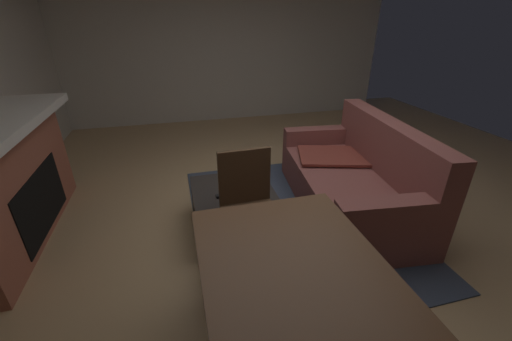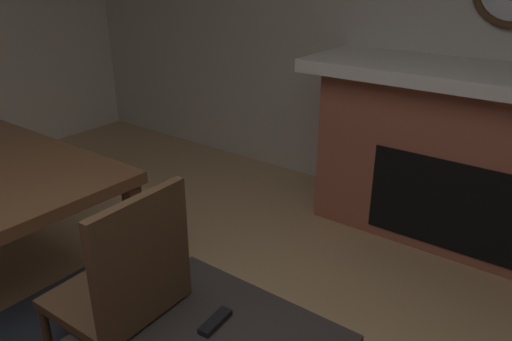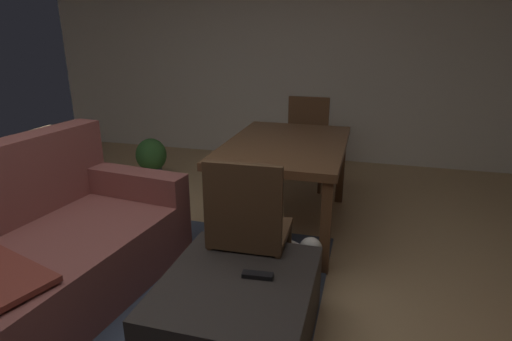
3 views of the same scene
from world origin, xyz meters
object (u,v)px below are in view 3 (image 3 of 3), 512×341
at_px(couch, 22,261).
at_px(ottoman_coffee_table, 238,312).
at_px(dining_table, 286,152).
at_px(dining_chair_west, 248,225).
at_px(dining_chair_east, 306,136).
at_px(small_dog, 289,252).
at_px(tv_remote, 258,275).
at_px(potted_plant, 151,158).

height_order(couch, ottoman_coffee_table, couch).
distance_m(couch, dining_table, 2.00).
height_order(couch, dining_chair_west, couch).
distance_m(dining_table, dining_chair_west, 1.12).
xyz_separation_m(dining_chair_east, small_dog, (-1.85, -0.18, -0.36)).
bearing_deg(tv_remote, ottoman_coffee_table, 108.37).
height_order(dining_chair_east, small_dog, dining_chair_east).
distance_m(dining_chair_east, small_dog, 1.89).
height_order(couch, tv_remote, couch).
bearing_deg(potted_plant, small_dog, -128.35).
bearing_deg(potted_plant, tv_remote, -139.79).
xyz_separation_m(dining_chair_east, potted_plant, (-0.39, 1.66, -0.26)).
height_order(ottoman_coffee_table, small_dog, ottoman_coffee_table).
bearing_deg(dining_chair_east, small_dog, -174.35).
distance_m(couch, tv_remote, 1.40).
relative_size(tv_remote, dining_chair_west, 0.17).
xyz_separation_m(couch, dining_table, (1.53, -1.25, 0.33)).
bearing_deg(dining_chair_east, couch, 154.70).
bearing_deg(tv_remote, small_dog, -8.01).
xyz_separation_m(ottoman_coffee_table, dining_chair_west, (0.36, 0.05, 0.33)).
distance_m(ottoman_coffee_table, dining_chair_east, 2.60).
height_order(couch, dining_chair_east, couch).
distance_m(tv_remote, potted_plant, 2.81).
distance_m(ottoman_coffee_table, small_dog, 0.74).
bearing_deg(small_dog, dining_table, 13.87).
bearing_deg(ottoman_coffee_table, couch, 92.60).
xyz_separation_m(tv_remote, small_dog, (0.69, -0.03, -0.24)).
bearing_deg(tv_remote, couch, 88.85).
relative_size(ottoman_coffee_table, dining_table, 0.62).
xyz_separation_m(couch, dining_chair_east, (2.64, -1.25, 0.20)).
xyz_separation_m(ottoman_coffee_table, dining_chair_east, (2.58, 0.05, 0.33)).
xyz_separation_m(potted_plant, small_dog, (-1.46, -1.85, -0.09)).
relative_size(ottoman_coffee_table, small_dog, 1.73).
xyz_separation_m(dining_chair_west, small_dog, (0.37, -0.18, -0.36)).
xyz_separation_m(ottoman_coffee_table, potted_plant, (2.19, 1.72, 0.06)).
bearing_deg(couch, dining_chair_west, -71.37).
distance_m(dining_chair_east, potted_plant, 1.73).
bearing_deg(dining_chair_east, potted_plant, 103.13).
height_order(dining_table, small_dog, dining_table).
bearing_deg(potted_plant, dining_table, -113.38).
bearing_deg(couch, potted_plant, 10.54).
relative_size(dining_chair_west, potted_plant, 1.95).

